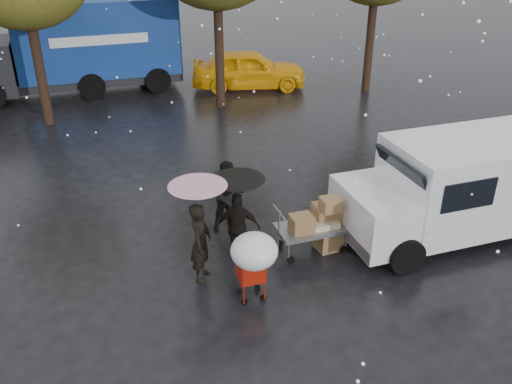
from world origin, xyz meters
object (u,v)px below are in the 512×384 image
object	(u,v)px
person_pink	(201,242)
blue_truck	(76,47)
person_black	(238,227)
vendor_cart	(317,220)
shopping_cart	(254,254)
yellow_taxi	(249,69)
white_van	(459,186)

from	to	relation	value
person_pink	blue_truck	size ratio (longest dim) A/B	0.20
person_black	vendor_cart	world-z (taller)	person_black
shopping_cart	yellow_taxi	size ratio (longest dim) A/B	0.32
vendor_cart	shopping_cart	size ratio (longest dim) A/B	1.04
person_black	shopping_cart	distance (m)	1.50
person_pink	white_van	size ratio (longest dim) A/B	0.33
person_black	shopping_cart	bearing A→B (deg)	105.87
vendor_cart	blue_truck	size ratio (longest dim) A/B	0.18
vendor_cart	yellow_taxi	bearing A→B (deg)	78.76
person_black	blue_truck	world-z (taller)	blue_truck
shopping_cart	yellow_taxi	world-z (taller)	yellow_taxi
shopping_cart	person_pink	bearing A→B (deg)	123.63
person_black	person_pink	bearing A→B (deg)	46.86
blue_truck	yellow_taxi	world-z (taller)	blue_truck
person_black	yellow_taxi	xyz separation A→B (m)	(3.96, 11.48, 0.02)
person_pink	shopping_cart	distance (m)	1.30
person_pink	person_black	world-z (taller)	person_pink
person_pink	shopping_cart	xyz separation A→B (m)	(0.71, -1.06, 0.25)
vendor_cart	blue_truck	xyz separation A→B (m)	(-4.09, 13.36, 1.03)
blue_truck	shopping_cart	bearing A→B (deg)	-81.06
person_black	blue_truck	xyz separation A→B (m)	(-2.46, 13.14, 1.00)
yellow_taxi	person_pink	bearing A→B (deg)	172.23
person_black	shopping_cart	size ratio (longest dim) A/B	1.03
person_pink	vendor_cart	world-z (taller)	person_pink
shopping_cart	white_van	xyz separation A→B (m)	(4.95, 0.90, 0.10)
person_pink	yellow_taxi	world-z (taller)	person_pink
person_black	vendor_cart	distance (m)	1.65
person_pink	white_van	xyz separation A→B (m)	(5.65, -0.16, 0.35)
person_black	white_van	bearing A→B (deg)	-164.54
person_pink	yellow_taxi	size ratio (longest dim) A/B	0.36
shopping_cart	blue_truck	bearing A→B (deg)	98.94
white_van	vendor_cart	bearing A→B (deg)	173.80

